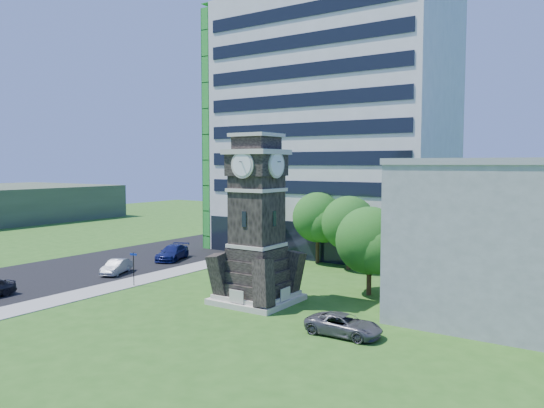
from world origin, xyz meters
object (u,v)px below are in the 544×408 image
Objects in this scene: car_east_lot at (344,325)px; street_sign at (134,265)px; clock_tower at (257,230)px; park_bench at (241,294)px; car_street_mid at (116,267)px; car_street_north at (172,253)px.

street_sign is at bearing 84.26° from car_east_lot.
park_bench is at bearing -169.76° from clock_tower.
car_street_north is (-0.78, 8.02, 0.11)m from car_street_mid.
street_sign reaches higher than car_street_mid.
car_street_north is at bearing 112.22° from street_sign.
clock_tower reaches higher than car_street_north.
park_bench is at bearing -28.22° from car_street_mid.
car_east_lot is (25.08, -4.26, -0.02)m from car_street_mid.
park_bench is at bearing 0.45° from street_sign.
car_east_lot is at bearing -35.19° from park_bench.
clock_tower is at bearing -7.44° from park_bench.
car_street_mid is 0.88× the size of car_east_lot.
park_bench is 10.20m from street_sign.
park_bench is (-9.97, 3.14, -0.19)m from car_east_lot.
clock_tower is 19.89m from car_street_north.
clock_tower is 4.36× the size of street_sign.
car_east_lot is at bearing -46.62° from car_street_north.
car_street_mid is at bearing 79.82° from car_east_lot.
car_east_lot is (25.87, -12.27, -0.13)m from car_street_north.
clock_tower reaches higher than car_east_lot.
car_street_mid reaches higher than park_bench.
clock_tower reaches higher than street_sign.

